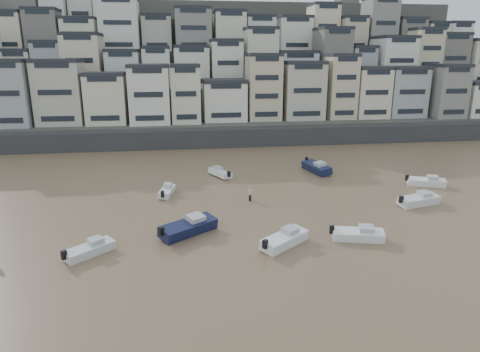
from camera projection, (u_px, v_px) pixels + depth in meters
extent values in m
cube|color=#38383A|center=(222.00, 138.00, 83.17)|extent=(140.00, 3.00, 3.50)
cube|color=#4C4C47|center=(242.00, 130.00, 90.45)|extent=(140.00, 14.00, 4.00)
cube|color=#4C4C47|center=(234.00, 109.00, 101.04)|extent=(140.00, 14.00, 10.00)
cube|color=#4C4C47|center=(228.00, 88.00, 111.35)|extent=(140.00, 14.00, 18.00)
cube|color=#4C4C47|center=(223.00, 70.00, 121.67)|extent=(140.00, 16.00, 26.00)
cube|color=#4C4C47|center=(219.00, 59.00, 134.17)|extent=(140.00, 18.00, 32.00)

